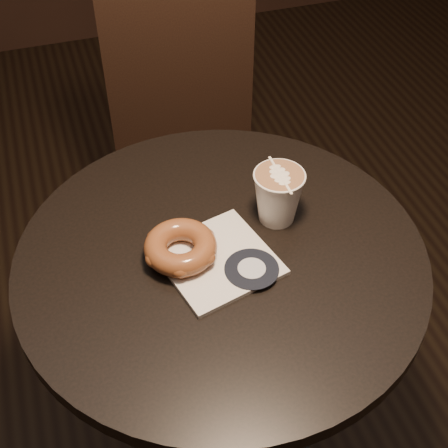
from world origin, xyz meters
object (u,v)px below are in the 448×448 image
object	(u,v)px
chair	(186,145)
doughnut	(181,247)
latte_cup	(278,197)
cafe_table	(221,323)
pastry_bag	(217,260)

from	to	relation	value
chair	doughnut	distance (m)	0.65
doughnut	latte_cup	size ratio (longest dim) A/B	1.22
cafe_table	doughnut	xyz separation A→B (m)	(-0.07, 0.01, 0.23)
latte_cup	pastry_bag	bearing A→B (deg)	-152.54
chair	latte_cup	bearing A→B (deg)	-78.18
pastry_bag	latte_cup	size ratio (longest dim) A/B	1.74
doughnut	cafe_table	bearing A→B (deg)	-6.73
cafe_table	latte_cup	bearing A→B (deg)	22.99
chair	pastry_bag	distance (m)	0.66
doughnut	latte_cup	bearing A→B (deg)	12.90
pastry_bag	chair	bearing A→B (deg)	66.37
pastry_bag	doughnut	distance (m)	0.07
chair	doughnut	xyz separation A→B (m)	(-0.16, -0.58, 0.25)
pastry_bag	doughnut	xyz separation A→B (m)	(-0.06, 0.03, 0.02)
cafe_table	chair	distance (m)	0.60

